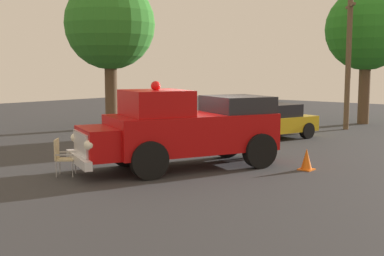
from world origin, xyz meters
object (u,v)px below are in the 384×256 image
at_px(lawn_chair_by_car, 61,154).
at_px(traffic_cone, 307,160).
at_px(classic_hot_rod, 268,121).
at_px(vintage_fire_truck, 185,128).
at_px(lawn_chair_near_truck, 260,140).
at_px(spectator_seated, 256,137).
at_px(utility_pole, 348,59).
at_px(oak_tree_right, 367,30).
at_px(oak_tree_left, 110,25).

xyz_separation_m(lawn_chair_by_car, traffic_cone, (-4.99, 4.87, -0.28)).
bearing_deg(traffic_cone, classic_hot_rod, -139.11).
height_order(vintage_fire_truck, lawn_chair_by_car, vintage_fire_truck).
xyz_separation_m(vintage_fire_truck, lawn_chair_by_car, (2.99, -1.93, -0.61)).
bearing_deg(classic_hot_rod, lawn_chair_by_car, -4.16).
xyz_separation_m(lawn_chair_near_truck, lawn_chair_by_car, (5.89, -2.72, 0.00)).
distance_m(vintage_fire_truck, traffic_cone, 3.67).
height_order(classic_hot_rod, spectator_seated, classic_hot_rod).
bearing_deg(lawn_chair_near_truck, utility_pole, -175.07).
distance_m(lawn_chair_by_car, oak_tree_right, 18.75).
bearing_deg(oak_tree_right, lawn_chair_near_truck, 4.99).
relative_size(oak_tree_left, oak_tree_right, 1.02).
height_order(oak_tree_left, oak_tree_right, oak_tree_left).
bearing_deg(oak_tree_right, spectator_seated, 4.73).
height_order(classic_hot_rod, lawn_chair_by_car, classic_hot_rod).
bearing_deg(oak_tree_right, lawn_chair_by_car, -5.19).
relative_size(utility_pole, traffic_cone, 10.26).
xyz_separation_m(vintage_fire_truck, classic_hot_rod, (-6.81, -1.21, -0.45)).
bearing_deg(oak_tree_left, oak_tree_right, 138.28).
xyz_separation_m(classic_hot_rod, lawn_chair_near_truck, (3.91, 2.01, -0.16)).
distance_m(lawn_chair_by_car, spectator_seated, 6.36).
distance_m(vintage_fire_truck, lawn_chair_near_truck, 3.07).
bearing_deg(classic_hot_rod, vintage_fire_truck, 10.10).
height_order(vintage_fire_truck, lawn_chair_near_truck, vintage_fire_truck).
distance_m(utility_pole, traffic_cone, 11.04).
bearing_deg(lawn_chair_near_truck, oak_tree_left, -102.86).
bearing_deg(vintage_fire_truck, lawn_chair_near_truck, 164.61).
bearing_deg(vintage_fire_truck, lawn_chair_by_car, -32.74).
distance_m(vintage_fire_truck, oak_tree_right, 15.63).
distance_m(oak_tree_left, utility_pole, 11.66).
xyz_separation_m(oak_tree_left, oak_tree_right, (-9.99, 8.91, -0.08)).
bearing_deg(lawn_chair_near_truck, lawn_chair_by_car, -24.81).
distance_m(classic_hot_rod, utility_pole, 6.11).
bearing_deg(traffic_cone, oak_tree_right, -166.24).
bearing_deg(lawn_chair_near_truck, oak_tree_right, -175.01).
xyz_separation_m(utility_pole, traffic_cone, (10.18, 2.95, -3.09)).
bearing_deg(lawn_chair_near_truck, spectator_seated, -20.89).
bearing_deg(utility_pole, vintage_fire_truck, 0.01).
relative_size(lawn_chair_by_car, oak_tree_right, 0.14).
xyz_separation_m(classic_hot_rod, lawn_chair_by_car, (9.80, -0.71, -0.16)).
bearing_deg(utility_pole, lawn_chair_by_car, -7.22).
bearing_deg(utility_pole, oak_tree_right, -174.81).
bearing_deg(lawn_chair_by_car, oak_tree_right, 174.81).
xyz_separation_m(oak_tree_left, utility_pole, (-7.00, 9.18, -1.65)).
height_order(lawn_chair_by_car, oak_tree_right, oak_tree_right).
distance_m(vintage_fire_truck, oak_tree_left, 11.22).
bearing_deg(vintage_fire_truck, oak_tree_left, -119.40).
relative_size(classic_hot_rod, spectator_seated, 3.64).
bearing_deg(oak_tree_left, classic_hot_rod, 101.56).
distance_m(lawn_chair_near_truck, oak_tree_left, 11.17).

